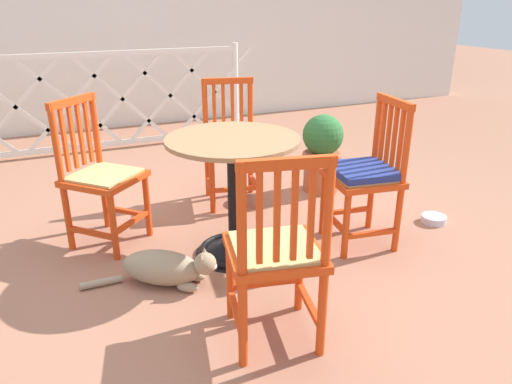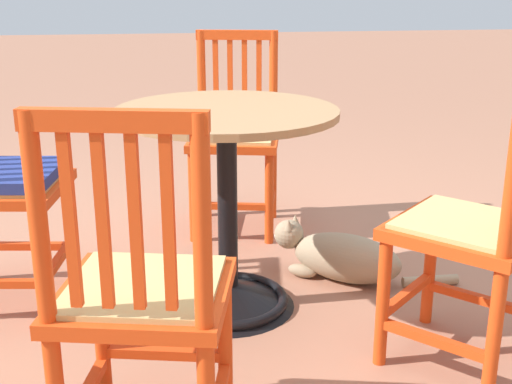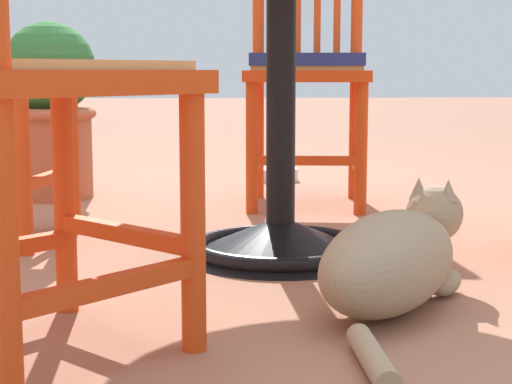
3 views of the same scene
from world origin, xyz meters
name	(u,v)px [view 1 (image 1 of 3)]	position (x,y,z in m)	size (l,w,h in m)	color
ground_plane	(235,246)	(0.00, 0.00, 0.00)	(24.00, 24.00, 0.00)	#A36B51
building_wall_backdrop	(123,3)	(0.00, 3.49, 1.40)	(10.00, 0.20, 2.80)	silver
lattice_fence_panel	(97,101)	(-0.50, 2.48, 0.51)	(3.37, 0.06, 1.01)	silver
cafe_table	(234,211)	(-0.03, -0.08, 0.28)	(0.76, 0.76, 0.73)	black
orange_chair_at_corner	(231,146)	(0.25, 0.70, 0.43)	(0.48, 0.48, 0.91)	#D64214
orange_chair_by_planter	(101,177)	(-0.72, 0.40, 0.43)	(0.57, 0.57, 0.91)	#D64214
orange_chair_facing_out	(276,255)	(-0.15, -0.89, 0.43)	(0.47, 0.47, 0.91)	#D64214
orange_chair_tucked_in	(365,176)	(0.76, -0.25, 0.45)	(0.45, 0.45, 0.91)	#D64214
tabby_cat	(168,268)	(-0.48, -0.25, 0.10)	(0.69, 0.42, 0.23)	#9E896B
terracotta_planter	(322,151)	(0.98, 0.63, 0.33)	(0.32, 0.32, 0.62)	#B25B3D
pet_water_bowl	(434,219)	(1.40, -0.22, 0.03)	(0.17, 0.17, 0.05)	silver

